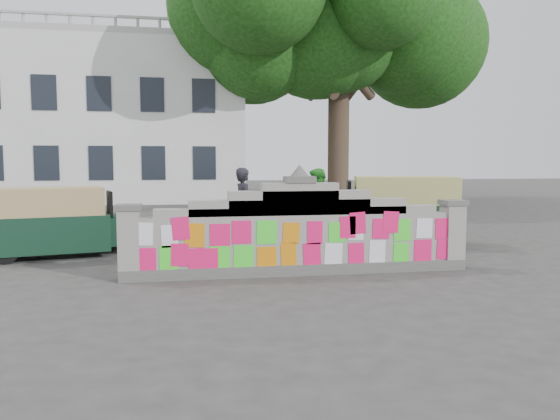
{
  "coord_description": "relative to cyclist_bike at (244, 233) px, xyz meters",
  "views": [
    {
      "loc": [
        -2.11,
        -9.67,
        2.07
      ],
      "look_at": [
        -0.18,
        1.0,
        1.1
      ],
      "focal_mm": 35.0,
      "sensor_mm": 36.0,
      "label": 1
    }
  ],
  "objects": [
    {
      "name": "cyclist_rider",
      "position": [
        0.0,
        0.0,
        0.35
      ],
      "size": [
        0.51,
        0.68,
        1.68
      ],
      "primitive_type": "imported",
      "rotation": [
        0.0,
        0.0,
        1.75
      ],
      "color": "black",
      "rests_on": "ground"
    },
    {
      "name": "parapet_wall",
      "position": [
        0.78,
        -2.12,
        0.25
      ],
      "size": [
        6.48,
        0.44,
        2.01
      ],
      "color": "#4C4C49",
      "rests_on": "ground"
    },
    {
      "name": "pedestrian",
      "position": [
        2.08,
        1.62,
        0.45
      ],
      "size": [
        1.07,
        1.15,
        1.89
      ],
      "primitive_type": "imported",
      "rotation": [
        0.0,
        0.0,
        -1.08
      ],
      "color": "green",
      "rests_on": "ground"
    },
    {
      "name": "shade_tree",
      "position": [
        6.78,
        15.89,
        8.44
      ],
      "size": [
        12.0,
        10.0,
        12.0
      ],
      "color": "#38281E",
      "rests_on": "ground"
    },
    {
      "name": "ground",
      "position": [
        0.78,
        -2.11,
        -0.5
      ],
      "size": [
        100.0,
        100.0,
        0.0
      ],
      "primitive_type": "plane",
      "color": "#383533",
      "rests_on": "ground"
    },
    {
      "name": "cyclist_bike",
      "position": [
        0.0,
        0.0,
        0.0
      ],
      "size": [
        1.98,
        0.99,
        0.99
      ],
      "primitive_type": "imported",
      "rotation": [
        0.0,
        0.0,
        1.75
      ],
      "color": "black",
      "rests_on": "ground"
    },
    {
      "name": "building",
      "position": [
        -6.22,
        19.87,
        3.52
      ],
      "size": [
        16.0,
        10.0,
        8.9
      ],
      "color": "silver",
      "rests_on": "ground"
    },
    {
      "name": "rickshaw_right",
      "position": [
        3.98,
        0.83,
        0.38
      ],
      "size": [
        3.16,
        2.06,
        1.7
      ],
      "rotation": [
        0.0,
        0.0,
        2.88
      ],
      "color": "black",
      "rests_on": "ground"
    },
    {
      "name": "rickshaw_left",
      "position": [
        -4.04,
        0.62,
        0.28
      ],
      "size": [
        2.8,
        1.74,
        1.51
      ],
      "rotation": [
        0.0,
        0.0,
        0.22
      ],
      "color": "black",
      "rests_on": "ground"
    }
  ]
}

